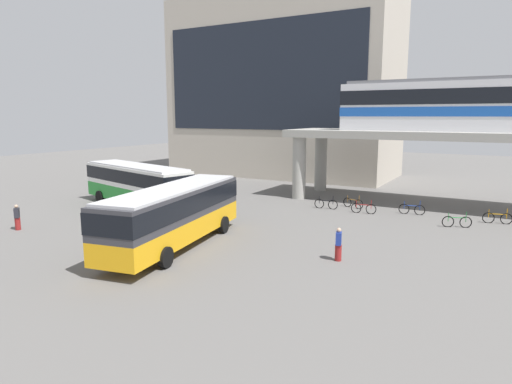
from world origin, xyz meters
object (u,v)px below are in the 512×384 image
at_px(station_building, 283,88).
at_px(bicycle_green, 457,222).
at_px(bicycle_brown, 353,203).
at_px(bus_main, 175,210).
at_px(bus_secondary, 136,181).
at_px(train, 492,104).
at_px(bicycle_red, 364,208).
at_px(pedestrian_by_bike_rack, 17,218).
at_px(bicycle_blue, 412,209).
at_px(bicycle_orange, 497,218).
at_px(bicycle_black, 326,204).
at_px(pedestrian_near_building, 338,245).

height_order(station_building, bicycle_green, station_building).
bearing_deg(bicycle_brown, station_building, 131.40).
distance_m(bus_main, bus_secondary, 11.58).
bearing_deg(bus_secondary, train, 27.30).
bearing_deg(bicycle_red, bicycle_brown, 129.37).
height_order(bus_secondary, pedestrian_by_bike_rack, bus_secondary).
height_order(bicycle_blue, bicycle_brown, same).
height_order(train, bicycle_brown, train).
bearing_deg(train, bicycle_red, -142.99).
bearing_deg(bicycle_orange, bicycle_black, -174.76).
xyz_separation_m(bicycle_green, pedestrian_by_bike_rack, (-23.23, -13.93, 0.37)).
xyz_separation_m(bicycle_green, bicycle_orange, (2.17, 2.38, 0.00)).
distance_m(bicycle_blue, bicycle_orange, 5.35).
distance_m(bus_main, bicycle_brown, 15.58).
xyz_separation_m(bicycle_brown, pedestrian_by_bike_rack, (-15.74, -16.59, 0.37)).
distance_m(bicycle_brown, bicycle_orange, 9.65).
xyz_separation_m(bus_main, bicycle_brown, (5.02, 14.65, -1.63)).
relative_size(bicycle_green, pedestrian_by_bike_rack, 1.08).
relative_size(train, bus_secondary, 1.90).
xyz_separation_m(bicycle_black, bicycle_orange, (11.31, 1.04, 0.00)).
height_order(bicycle_red, bicycle_orange, same).
relative_size(bicycle_orange, pedestrian_by_bike_rack, 1.12).
bearing_deg(bicycle_green, bus_secondary, -166.65).
bearing_deg(pedestrian_near_building, bicycle_black, 113.58).
distance_m(bicycle_green, bicycle_blue, 4.05).
distance_m(bicycle_black, bicycle_blue, 6.08).
bearing_deg(bicycle_blue, bicycle_red, -155.91).
bearing_deg(bicycle_green, bicycle_brown, 160.45).
bearing_deg(bicycle_blue, pedestrian_near_building, -94.85).
relative_size(bicycle_black, pedestrian_by_bike_rack, 1.14).
bearing_deg(bicycle_red, pedestrian_near_building, -79.74).
bearing_deg(bicycle_brown, bus_secondary, -151.40).
relative_size(station_building, train, 1.19).
xyz_separation_m(station_building, bicycle_orange, (23.29, -15.74, -9.64)).
height_order(pedestrian_by_bike_rack, pedestrian_near_building, pedestrian_near_building).
xyz_separation_m(bicycle_brown, bicycle_orange, (9.65, -0.28, 0.00)).
height_order(station_building, pedestrian_by_bike_rack, station_building).
bearing_deg(bicycle_brown, pedestrian_near_building, -75.51).
relative_size(bicycle_black, bicycle_orange, 1.02).
bearing_deg(bus_secondary, bicycle_brown, 28.60).
bearing_deg(bus_main, pedestrian_near_building, 14.11).
bearing_deg(bicycle_brown, bicycle_blue, -2.10).
bearing_deg(train, pedestrian_near_building, -107.88).
bearing_deg(bicycle_black, station_building, 125.51).
bearing_deg(bicycle_blue, bus_main, -122.76).
xyz_separation_m(bus_main, bus_secondary, (-9.37, 6.80, 0.00)).
bearing_deg(bicycle_blue, bicycle_orange, -1.31).
bearing_deg(station_building, bus_secondary, -91.86).
distance_m(station_building, pedestrian_by_bike_rack, 33.43).
relative_size(train, bicycle_blue, 12.08).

